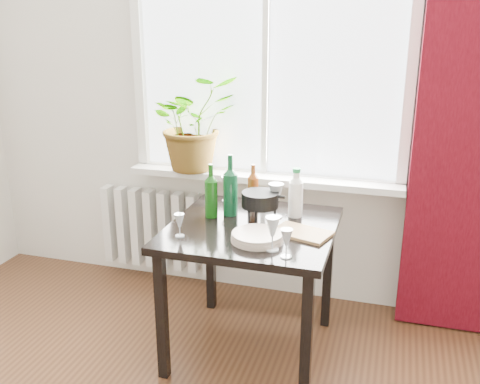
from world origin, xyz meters
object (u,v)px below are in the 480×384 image
(wine_bottle_right, at_px, (230,185))
(wineglass_front_left, at_px, (179,225))
(cleaning_bottle, at_px, (296,192))
(wineglass_far_right, at_px, (286,243))
(cutting_board, at_px, (302,233))
(fondue_pot, at_px, (260,206))
(potted_plant, at_px, (194,123))
(radiator, at_px, (158,229))
(wineglass_back_left, at_px, (227,189))
(plate_stack, at_px, (257,237))
(table, at_px, (252,242))
(wineglass_front_right, at_px, (272,233))
(tv_remote, at_px, (252,240))
(bottle_amber, at_px, (253,186))
(wineglass_back_center, at_px, (276,200))
(wine_bottle_left, at_px, (211,190))

(wine_bottle_right, distance_m, wineglass_front_left, 0.42)
(cleaning_bottle, distance_m, wineglass_far_right, 0.54)
(wineglass_front_left, xyz_separation_m, cutting_board, (0.57, 0.20, -0.05))
(fondue_pot, height_order, cutting_board, fondue_pot)
(potted_plant, bearing_deg, wine_bottle_right, -50.16)
(fondue_pot, bearing_deg, radiator, 152.23)
(wineglass_back_left, bearing_deg, wineglass_front_left, -95.55)
(wineglass_far_right, height_order, plate_stack, wineglass_far_right)
(table, height_order, wineglass_front_right, wineglass_front_right)
(table, xyz_separation_m, tv_remote, (0.06, -0.21, 0.10))
(potted_plant, bearing_deg, table, -47.42)
(fondue_pot, bearing_deg, table, -96.18)
(bottle_amber, xyz_separation_m, tv_remote, (0.13, -0.48, -0.12))
(wineglass_front_left, bearing_deg, cleaning_bottle, 42.20)
(wineglass_front_right, relative_size, wineglass_front_left, 1.39)
(potted_plant, distance_m, plate_stack, 1.07)
(cleaning_bottle, bearing_deg, wineglass_back_left, 163.05)
(wine_bottle_right, height_order, plate_stack, wine_bottle_right)
(potted_plant, relative_size, wineglass_front_left, 4.98)
(wineglass_far_right, height_order, tv_remote, wineglass_far_right)
(cleaning_bottle, xyz_separation_m, cutting_board, (0.08, -0.24, -0.13))
(table, distance_m, bottle_amber, 0.36)
(cleaning_bottle, bearing_deg, wineglass_far_right, -83.36)
(wineglass_back_center, bearing_deg, bottle_amber, 143.50)
(wineglass_front_left, bearing_deg, wineglass_front_right, -3.35)
(bottle_amber, xyz_separation_m, fondue_pot, (0.09, -0.18, -0.05))
(fondue_pot, bearing_deg, wine_bottle_left, -170.04)
(wine_bottle_left, distance_m, wineglass_front_left, 0.33)
(wineglass_front_right, bearing_deg, cutting_board, 67.02)
(wine_bottle_right, relative_size, fondue_pot, 1.51)
(bottle_amber, distance_m, plate_stack, 0.50)
(wineglass_front_left, distance_m, plate_stack, 0.39)
(wineglass_front_right, bearing_deg, radiator, 138.60)
(wine_bottle_right, distance_m, cutting_board, 0.49)
(bottle_amber, bearing_deg, potted_plant, 146.25)
(wineglass_back_center, xyz_separation_m, cutting_board, (0.18, -0.20, -0.09))
(potted_plant, relative_size, wineglass_far_right, 4.31)
(plate_stack, bearing_deg, cutting_board, 37.07)
(table, distance_m, cleaning_bottle, 0.36)
(table, bearing_deg, tv_remote, -74.98)
(wine_bottle_left, xyz_separation_m, wineglass_back_center, (0.34, 0.09, -0.05))
(wineglass_back_center, height_order, wineglass_front_left, wineglass_back_center)
(table, xyz_separation_m, cleaning_bottle, (0.19, 0.20, 0.23))
(table, height_order, wineglass_back_left, wineglass_back_left)
(radiator, height_order, fondue_pot, fondue_pot)
(cleaning_bottle, bearing_deg, wine_bottle_left, -162.92)
(wineglass_front_right, relative_size, cutting_board, 0.60)
(wineglass_front_right, bearing_deg, table, 122.40)
(potted_plant, xyz_separation_m, wineglass_front_right, (0.72, -0.87, -0.32))
(radiator, distance_m, tv_remote, 1.29)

